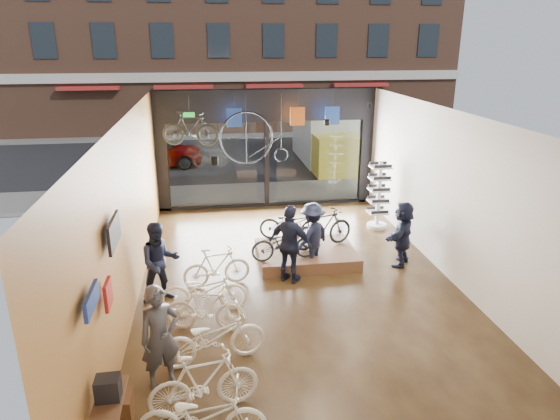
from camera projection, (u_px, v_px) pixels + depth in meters
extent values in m
cube|color=black|center=(300.00, 290.00, 11.07)|extent=(7.00, 12.00, 0.04)
cube|color=black|center=(302.00, 116.00, 9.83)|extent=(7.00, 12.00, 0.04)
cube|color=#B5703F|center=(128.00, 216.00, 9.96)|extent=(0.04, 12.00, 3.80)
cube|color=beige|center=(459.00, 200.00, 10.94)|extent=(0.04, 12.00, 3.80)
cube|color=beige|center=(417.00, 405.00, 4.81)|extent=(7.00, 0.04, 3.80)
cube|color=#198C26|center=(189.00, 115.00, 15.25)|extent=(0.35, 0.06, 0.18)
cube|color=black|center=(245.00, 150.00, 25.11)|extent=(30.00, 18.00, 0.02)
cube|color=slate|center=(263.00, 193.00, 17.78)|extent=(30.00, 2.40, 0.12)
cube|color=slate|center=(240.00, 134.00, 28.83)|extent=(30.00, 2.00, 0.12)
cube|color=brown|center=(233.00, 8.00, 28.92)|extent=(26.00, 5.00, 14.00)
imported|color=gray|center=(152.00, 151.00, 21.47)|extent=(4.24, 1.70, 1.44)
imported|color=white|center=(203.00, 416.00, 6.68)|extent=(1.80, 0.79, 0.92)
imported|color=white|center=(204.00, 382.00, 7.28)|extent=(1.71, 0.76, 0.99)
imported|color=white|center=(213.00, 337.00, 8.42)|extent=(1.89, 0.95, 0.95)
imported|color=white|center=(206.00, 308.00, 9.35)|extent=(1.61, 0.81, 0.93)
imported|color=white|center=(204.00, 290.00, 10.04)|extent=(1.77, 0.69, 0.91)
imported|color=white|center=(217.00, 267.00, 11.09)|extent=(1.57, 0.69, 0.91)
cube|color=#4F3223|center=(306.00, 254.00, 12.47)|extent=(2.40, 1.80, 0.30)
imported|color=black|center=(284.00, 243.00, 11.71)|extent=(1.63, 0.69, 0.83)
imported|color=black|center=(323.00, 228.00, 12.39)|extent=(1.73, 1.01, 1.00)
imported|color=black|center=(291.00, 224.00, 12.90)|extent=(1.73, 0.95, 0.86)
imported|color=#3F3F44|center=(160.00, 337.00, 7.73)|extent=(0.75, 0.63, 1.74)
imported|color=#161C33|center=(160.00, 262.00, 10.35)|extent=(1.00, 0.88, 1.73)
imported|color=#161C33|center=(290.00, 245.00, 11.13)|extent=(1.12, 1.00, 1.82)
imported|color=#161C33|center=(312.00, 236.00, 11.87)|extent=(1.20, 1.15, 1.63)
imported|color=#161C33|center=(403.00, 234.00, 12.04)|extent=(1.25, 1.49, 1.61)
imported|color=black|center=(190.00, 129.00, 13.72)|extent=(1.64, 0.84, 0.95)
cube|color=#1E3F99|center=(234.00, 118.00, 14.80)|extent=(0.45, 0.03, 0.55)
cube|color=#CC5919|center=(298.00, 116.00, 15.06)|extent=(0.45, 0.03, 0.55)
cube|color=#1E3F99|center=(332.00, 116.00, 15.21)|extent=(0.45, 0.03, 0.55)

